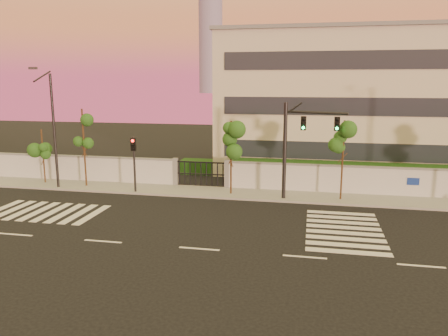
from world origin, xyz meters
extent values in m
plane|color=black|center=(0.00, 0.00, 0.00)|extent=(120.00, 120.00, 0.00)
cube|color=gray|center=(0.00, 10.50, 0.07)|extent=(60.00, 3.00, 0.15)
cube|color=#B8BBBF|center=(-17.50, 12.00, 1.00)|extent=(25.00, 0.30, 2.00)
cube|color=slate|center=(-17.50, 12.00, 2.06)|extent=(25.00, 0.36, 0.12)
cube|color=slate|center=(-5.00, 12.00, 1.10)|extent=(0.35, 0.35, 2.20)
cube|color=slate|center=(-1.00, 12.00, 1.10)|extent=(0.35, 0.35, 2.20)
cube|color=#153810|center=(9.00, 14.50, 0.90)|extent=(20.00, 2.00, 1.80)
cube|color=#153810|center=(-16.00, 14.50, 0.70)|extent=(12.00, 1.80, 1.40)
cube|color=#153810|center=(-3.00, 17.00, 0.60)|extent=(6.00, 1.50, 1.20)
cube|color=beige|center=(9.00, 22.00, 6.00)|extent=(24.00, 12.00, 12.00)
cube|color=#262D38|center=(9.00, 15.98, 2.50)|extent=(22.00, 0.08, 1.40)
cube|color=#262D38|center=(9.00, 15.98, 6.00)|extent=(22.00, 0.08, 1.40)
cube|color=#262D38|center=(9.00, 15.98, 9.50)|extent=(22.00, 0.08, 1.40)
cube|color=slate|center=(9.00, 22.00, 12.10)|extent=(24.40, 12.40, 0.30)
cylinder|color=slate|center=(-65.00, 280.00, 55.00)|extent=(16.00, 16.00, 110.00)
cube|color=silver|center=(-14.00, 4.00, 0.01)|extent=(0.50, 4.00, 0.02)
cube|color=silver|center=(-13.10, 4.00, 0.01)|extent=(0.50, 4.00, 0.02)
cube|color=silver|center=(-12.20, 4.00, 0.01)|extent=(0.50, 4.00, 0.02)
cube|color=silver|center=(-11.30, 4.00, 0.01)|extent=(0.50, 4.00, 0.02)
cube|color=silver|center=(-10.40, 4.00, 0.01)|extent=(0.50, 4.00, 0.02)
cube|color=silver|center=(-9.50, 4.00, 0.01)|extent=(0.50, 4.00, 0.02)
cube|color=silver|center=(-8.60, 4.00, 0.01)|extent=(0.50, 4.00, 0.02)
cube|color=silver|center=(-7.70, 4.00, 0.01)|extent=(0.50, 4.00, 0.02)
cube|color=silver|center=(7.00, 1.00, 0.01)|extent=(4.00, 0.50, 0.02)
cube|color=silver|center=(7.00, 1.90, 0.01)|extent=(4.00, 0.50, 0.02)
cube|color=silver|center=(7.00, 2.80, 0.01)|extent=(4.00, 0.50, 0.02)
cube|color=silver|center=(7.00, 3.70, 0.01)|extent=(4.00, 0.50, 0.02)
cube|color=silver|center=(7.00, 4.60, 0.01)|extent=(4.00, 0.50, 0.02)
cube|color=silver|center=(7.00, 5.50, 0.01)|extent=(4.00, 0.50, 0.02)
cube|color=silver|center=(7.00, 6.40, 0.01)|extent=(4.00, 0.50, 0.02)
cube|color=silver|center=(7.00, 7.30, 0.01)|extent=(4.00, 0.50, 0.02)
cube|color=silver|center=(-10.00, 0.00, 0.01)|extent=(2.00, 0.15, 0.01)
cube|color=silver|center=(-5.00, 0.00, 0.01)|extent=(2.00, 0.15, 0.01)
cube|color=silver|center=(0.00, 0.00, 0.01)|extent=(2.00, 0.15, 0.01)
cube|color=silver|center=(5.00, 0.00, 0.01)|extent=(2.00, 0.15, 0.01)
cube|color=silver|center=(10.00, 0.00, 0.01)|extent=(2.00, 0.15, 0.01)
cylinder|color=#382314|center=(-15.25, 10.65, 2.15)|extent=(0.12, 0.12, 4.31)
sphere|color=#1D4513|center=(-15.25, 10.65, 3.45)|extent=(1.06, 1.06, 1.06)
sphere|color=#1D4513|center=(-14.91, 10.85, 2.80)|extent=(0.81, 0.81, 0.81)
sphere|color=#1D4513|center=(-15.54, 10.51, 3.02)|extent=(0.77, 0.77, 0.77)
cylinder|color=#382314|center=(-11.56, 10.34, 2.97)|extent=(0.13, 0.13, 5.94)
sphere|color=#1D4513|center=(-11.56, 10.34, 4.75)|extent=(1.20, 1.20, 1.20)
sphere|color=#1D4513|center=(-11.18, 10.56, 3.86)|extent=(0.92, 0.92, 0.92)
sphere|color=#1D4513|center=(-11.88, 10.17, 4.16)|extent=(0.87, 0.87, 0.87)
cylinder|color=#382314|center=(-0.36, 10.18, 2.62)|extent=(0.13, 0.13, 5.24)
sphere|color=#1D4513|center=(-0.36, 10.18, 4.19)|extent=(1.18, 1.18, 1.18)
sphere|color=#1D4513|center=(0.02, 10.39, 3.41)|extent=(0.90, 0.90, 0.90)
sphere|color=#1D4513|center=(-0.68, 10.02, 3.67)|extent=(0.85, 0.85, 0.85)
cylinder|color=#382314|center=(7.15, 10.19, 2.71)|extent=(0.12, 0.12, 5.43)
sphere|color=#1D4513|center=(7.15, 10.19, 4.34)|extent=(1.12, 1.12, 1.12)
sphere|color=#1D4513|center=(7.50, 10.39, 3.53)|extent=(0.86, 0.86, 0.86)
sphere|color=#1D4513|center=(6.84, 10.04, 3.80)|extent=(0.82, 0.82, 0.82)
cylinder|color=black|center=(3.37, 9.68, 3.28)|extent=(0.25, 0.25, 6.56)
cylinder|color=black|center=(5.38, 9.68, 5.93)|extent=(3.85, 1.50, 0.17)
cube|color=black|center=(4.53, 9.63, 5.24)|extent=(0.37, 0.19, 0.95)
sphere|color=#0CF259|center=(4.53, 9.52, 4.94)|extent=(0.21, 0.21, 0.21)
cube|color=black|center=(6.65, 9.63, 5.24)|extent=(0.37, 0.19, 0.95)
sphere|color=#0CF259|center=(6.65, 9.52, 4.94)|extent=(0.21, 0.21, 0.21)
cylinder|color=black|center=(-7.18, 9.36, 2.05)|extent=(0.15, 0.15, 4.10)
cube|color=black|center=(-7.18, 9.31, 3.56)|extent=(0.32, 0.16, 0.82)
sphere|color=red|center=(-7.18, 9.20, 3.81)|extent=(0.18, 0.18, 0.18)
cylinder|color=black|center=(-13.41, 9.52, 4.23)|extent=(0.19, 0.19, 8.46)
cylinder|color=black|center=(-13.41, 8.57, 8.25)|extent=(0.11, 2.02, 0.82)
cube|color=#3F3F44|center=(-13.41, 7.62, 8.78)|extent=(0.53, 0.26, 0.16)
camera|label=1|loc=(5.12, -19.18, 7.91)|focal=35.00mm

